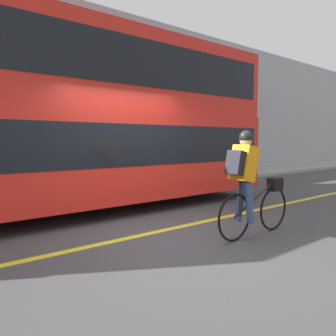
{
  "coord_description": "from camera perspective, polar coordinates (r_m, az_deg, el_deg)",
  "views": [
    {
      "loc": [
        -3.27,
        -4.03,
        1.54
      ],
      "look_at": [
        0.51,
        0.68,
        1.02
      ],
      "focal_mm": 35.0,
      "sensor_mm": 36.0,
      "label": 1
    }
  ],
  "objects": [
    {
      "name": "sidewalk_curb",
      "position": [
        10.08,
        -19.43,
        -3.83
      ],
      "size": [
        60.0,
        2.54,
        0.13
      ],
      "color": "gray",
      "rests_on": "ground_plane"
    },
    {
      "name": "cyclist_on_bike",
      "position": [
        5.28,
        13.91,
        -2.2
      ],
      "size": [
        1.75,
        0.32,
        1.69
      ],
      "color": "black",
      "rests_on": "ground_plane"
    },
    {
      "name": "building_facade",
      "position": [
        11.43,
        -22.3,
        12.44
      ],
      "size": [
        60.0,
        0.3,
        6.23
      ],
      "color": "#9E9EA3",
      "rests_on": "ground_plane"
    },
    {
      "name": "bus",
      "position": [
        7.16,
        -16.45,
        9.16
      ],
      "size": [
        9.34,
        2.51,
        3.79
      ],
      "color": "black",
      "rests_on": "ground_plane"
    },
    {
      "name": "ground_plane",
      "position": [
        5.41,
        0.29,
        -11.64
      ],
      "size": [
        80.0,
        80.0,
        0.0
      ],
      "primitive_type": "plane",
      "color": "#424244"
    },
    {
      "name": "street_sign_post",
      "position": [
        13.63,
        8.36,
        4.32
      ],
      "size": [
        0.36,
        0.09,
        2.3
      ],
      "color": "#59595B",
      "rests_on": "sidewalk_curb"
    },
    {
      "name": "road_center_line",
      "position": [
        5.62,
        -1.57,
        -10.96
      ],
      "size": [
        50.0,
        0.14,
        0.01
      ],
      "primitive_type": "cube",
      "color": "yellow",
      "rests_on": "ground_plane"
    }
  ]
}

